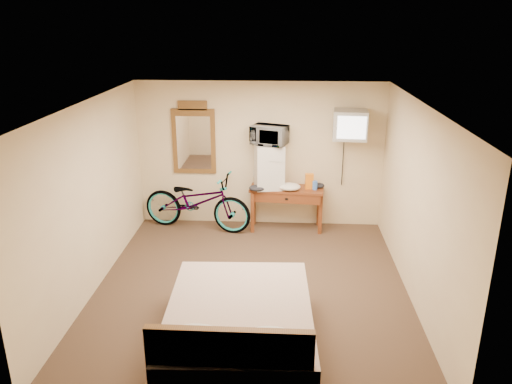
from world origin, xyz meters
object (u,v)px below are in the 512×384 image
(blue_cup, at_px, (315,185))
(crt_television, at_px, (350,125))
(wall_mirror, at_px, (194,139))
(desk, at_px, (287,196))
(microwave, at_px, (269,135))
(bicycle, at_px, (197,201))
(mini_fridge, at_px, (269,166))
(bed, at_px, (239,328))

(blue_cup, relative_size, crt_television, 0.24)
(blue_cup, distance_m, wall_mirror, 2.20)
(desk, height_order, wall_mirror, wall_mirror)
(microwave, bearing_deg, bicycle, -155.98)
(crt_television, relative_size, wall_mirror, 0.50)
(mini_fridge, bearing_deg, bed, -93.56)
(mini_fridge, relative_size, bed, 0.35)
(crt_television, distance_m, bed, 4.03)
(desk, distance_m, blue_cup, 0.51)
(mini_fridge, relative_size, microwave, 1.33)
(mini_fridge, relative_size, crt_television, 1.21)
(desk, xyz_separation_m, mini_fridge, (-0.30, 0.04, 0.51))
(desk, height_order, crt_television, crt_television)
(bed, bearing_deg, blue_cup, 73.61)
(microwave, relative_size, crt_television, 0.91)
(wall_mirror, bearing_deg, desk, -9.57)
(blue_cup, bearing_deg, mini_fridge, 175.43)
(mini_fridge, height_order, bed, mini_fridge)
(crt_television, bearing_deg, mini_fridge, 179.11)
(microwave, bearing_deg, wall_mirror, -170.37)
(desk, height_order, mini_fridge, mini_fridge)
(mini_fridge, bearing_deg, crt_television, -0.89)
(mini_fridge, height_order, bicycle, mini_fridge)
(bicycle, height_order, bed, bicycle)
(desk, distance_m, crt_television, 1.58)
(blue_cup, height_order, bicycle, bicycle)
(wall_mirror, bearing_deg, blue_cup, -8.07)
(crt_television, bearing_deg, wall_mirror, 174.45)
(mini_fridge, height_order, crt_television, crt_television)
(desk, bearing_deg, wall_mirror, 170.43)
(desk, relative_size, wall_mirror, 1.02)
(wall_mirror, bearing_deg, crt_television, -5.55)
(desk, bearing_deg, crt_television, 1.02)
(blue_cup, relative_size, bicycle, 0.08)
(microwave, height_order, blue_cup, microwave)
(desk, xyz_separation_m, bed, (-0.52, -3.38, -0.33))
(crt_television, relative_size, bicycle, 0.33)
(desk, bearing_deg, blue_cup, -2.91)
(blue_cup, bearing_deg, microwave, 175.42)
(desk, relative_size, microwave, 2.26)
(desk, xyz_separation_m, microwave, (-0.30, 0.04, 1.04))
(mini_fridge, xyz_separation_m, bed, (-0.21, -3.41, -0.83))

